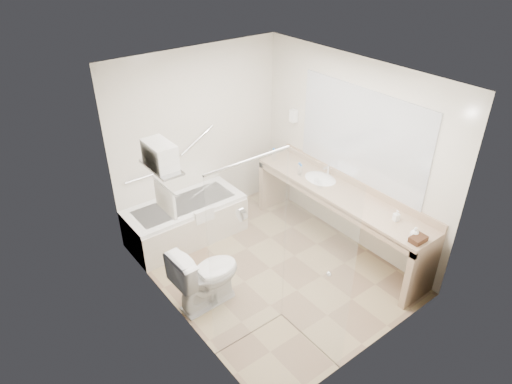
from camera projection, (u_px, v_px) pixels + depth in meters
floor at (270, 268)px, 5.86m from camera, size 3.20×3.20×0.00m
ceiling at (274, 76)px, 4.57m from camera, size 2.60×3.20×0.10m
wall_back at (199, 138)px, 6.30m from camera, size 2.60×0.10×2.50m
wall_front at (384, 254)px, 4.13m from camera, size 2.60×0.10×2.50m
wall_left at (171, 224)px, 4.53m from camera, size 0.10×3.20×2.50m
wall_right at (350, 153)px, 5.89m from camera, size 0.10×3.20×2.50m
bathtub at (186, 220)px, 6.30m from camera, size 1.60×0.73×0.59m
grab_bar_short at (139, 179)px, 5.93m from camera, size 0.40×0.03×0.03m
grab_bar_long at (197, 140)px, 6.25m from camera, size 0.53×0.03×0.33m
shower_enclosure at (282, 259)px, 4.35m from camera, size 0.96×0.91×2.11m
towel_shelf at (161, 162)px, 4.58m from camera, size 0.24×0.55×0.81m
vanity_counter at (339, 205)px, 5.96m from camera, size 0.55×2.70×0.95m
sink at (320, 180)px, 6.16m from camera, size 0.40×0.52×0.14m
faucet at (328, 170)px, 6.18m from camera, size 0.03×0.03×0.14m
mirror at (361, 136)px, 5.63m from camera, size 0.02×2.00×1.20m
hairdryer_unit at (294, 116)px, 6.48m from camera, size 0.08×0.10×0.18m
toilet at (206, 276)px, 5.15m from camera, size 0.82×0.48×0.79m
amenity_basket at (418, 239)px, 4.93m from camera, size 0.19×0.13×0.06m
soap_bottle_a at (396, 218)px, 5.27m from camera, size 0.09×0.15×0.06m
soap_bottle_b at (415, 233)px, 4.99m from camera, size 0.13×0.15×0.10m
water_bottle_left at (299, 169)px, 6.20m from camera, size 0.06×0.06×0.18m
water_bottle_mid at (301, 171)px, 6.15m from camera, size 0.06×0.06×0.18m
water_bottle_right at (274, 155)px, 6.57m from camera, size 0.06×0.06×0.19m
drinking_glass_near at (320, 185)px, 5.91m from camera, size 0.08×0.08×0.09m
drinking_glass_far at (316, 181)px, 6.00m from camera, size 0.07×0.07×0.08m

